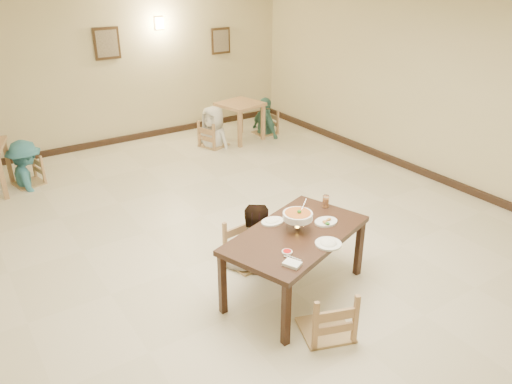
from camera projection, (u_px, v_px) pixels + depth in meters
floor at (243, 249)px, 6.55m from camera, size 10.00×10.00×0.00m
ceiling at (240, 6)px, 5.28m from camera, size 10.00×10.00×0.00m
wall_back at (104, 70)px, 9.68m from camera, size 10.00×0.00×10.00m
wall_right at (454, 95)px, 7.93m from camera, size 0.00×10.00×10.00m
baseboard_back at (114, 141)px, 10.27m from camera, size 8.00×0.06×0.12m
baseboard_right at (439, 178)px, 8.52m from camera, size 0.06×10.00×0.12m
picture_b at (107, 43)px, 9.49m from camera, size 0.50×0.04×0.60m
picture_c at (221, 41)px, 10.81m from camera, size 0.45×0.04×0.55m
wall_sconce at (159, 23)px, 9.92m from camera, size 0.16×0.05×0.22m
main_table at (296, 239)px, 5.42m from camera, size 1.86×1.41×0.77m
chair_far at (248, 227)px, 6.05m from camera, size 0.47×0.47×1.01m
chair_near at (328, 288)px, 4.88m from camera, size 0.50×0.50×1.06m
main_diner at (253, 205)px, 5.89m from camera, size 0.93×0.82×1.62m
curry_warmer at (298, 216)px, 5.37m from camera, size 0.36×0.32×0.29m
rice_plate_far at (273, 221)px, 5.59m from camera, size 0.27×0.27×0.06m
rice_plate_near at (328, 243)px, 5.15m from camera, size 0.28×0.28×0.06m
fried_plate at (326, 221)px, 5.57m from camera, size 0.28×0.28×0.06m
chili_dish at (287, 252)px, 5.01m from camera, size 0.11×0.11×0.02m
napkin_cutlery at (292, 263)px, 4.81m from camera, size 0.21×0.27×0.03m
drink_glass at (326, 202)px, 5.91m from camera, size 0.08×0.08×0.15m
bg_table_right at (240, 109)px, 10.26m from camera, size 0.94×0.94×0.79m
bg_chair_lr at (24, 158)px, 8.25m from camera, size 0.44×0.44×0.93m
bg_chair_rl at (213, 122)px, 9.97m from camera, size 0.48×0.48×1.02m
bg_chair_rr at (265, 112)px, 10.71m from camera, size 0.45×0.45×0.96m
bg_diner_b at (20, 141)px, 8.12m from camera, size 0.64×1.03×1.53m
bg_diner_c at (212, 106)px, 9.84m from camera, size 0.79×0.94×1.64m
bg_diner_d at (265, 98)px, 10.57m from camera, size 0.44×0.95×1.58m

